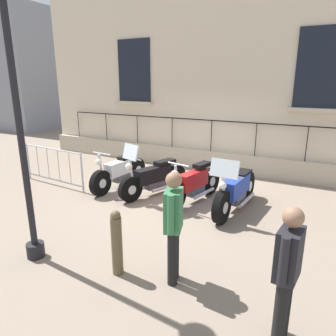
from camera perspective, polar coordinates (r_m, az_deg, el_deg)
name	(u,v)px	position (r m, az deg, el deg)	size (l,w,h in m)	color
ground_plane	(176,194)	(7.88, 1.42, -4.87)	(60.00, 60.00, 0.00)	gray
building_facade	(219,48)	(10.07, 9.41, 21.00)	(0.82, 13.05, 7.64)	beige
motorcycle_white	(119,173)	(8.34, -8.95, -0.84)	(2.10, 0.58, 1.07)	black
motorcycle_black	(154,178)	(7.74, -2.61, -1.81)	(2.05, 0.92, 1.39)	black
motorcycle_red	(194,184)	(7.28, 4.80, -3.00)	(2.08, 0.70, 1.07)	black
motorcycle_blue	(236,191)	(6.96, 12.33, -4.10)	(2.23, 0.71, 1.31)	black
lamppost	(11,60)	(5.00, -26.96, 17.30)	(0.39, 0.39, 4.83)	black
crowd_barrier	(53,165)	(8.94, -20.34, 0.47)	(0.22, 2.25, 1.05)	#B7B7BF
bollard	(117,242)	(4.71, -9.41, -13.35)	(0.16, 0.16, 1.01)	brown
pedestrian_standing	(287,269)	(3.62, 21.05, -16.97)	(0.53, 0.26, 1.59)	black
pedestrian_walking	(173,222)	(4.30, 1.02, -9.93)	(0.51, 0.32, 1.64)	black
distant_building	(19,71)	(22.11, -25.71, 15.78)	(5.11, 6.67, 6.64)	gray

